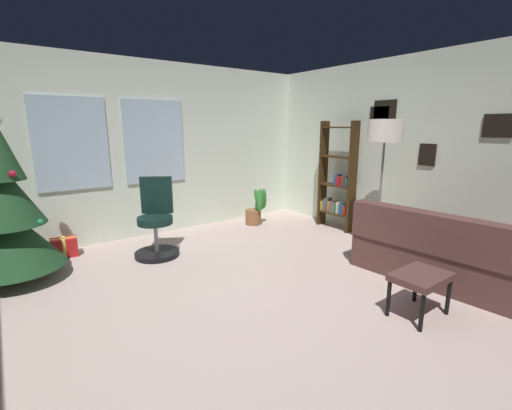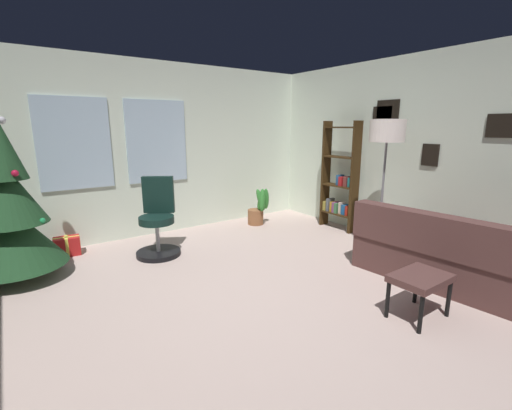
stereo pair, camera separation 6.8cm
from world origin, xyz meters
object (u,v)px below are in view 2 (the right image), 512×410
(holiday_tree, at_px, (11,215))
(office_chair, at_px, (158,225))
(floor_lamp, at_px, (387,137))
(couch, at_px, (471,258))
(bookshelf, at_px, (340,183))
(potted_plant, at_px, (259,210))
(gift_box_red, at_px, (67,246))
(footstool, at_px, (420,281))

(holiday_tree, distance_m, office_chair, 1.56)
(office_chair, distance_m, floor_lamp, 3.13)
(couch, distance_m, bookshelf, 2.29)
(office_chair, relative_size, potted_plant, 1.57)
(holiday_tree, distance_m, gift_box_red, 0.96)
(gift_box_red, bearing_deg, floor_lamp, -32.92)
(potted_plant, bearing_deg, floor_lamp, -73.25)
(holiday_tree, bearing_deg, bookshelf, -9.24)
(bookshelf, height_order, potted_plant, bookshelf)
(couch, height_order, holiday_tree, holiday_tree)
(footstool, relative_size, potted_plant, 0.79)
(footstool, relative_size, gift_box_red, 1.56)
(bookshelf, xyz_separation_m, floor_lamp, (-0.34, -1.01, 0.74))
(potted_plant, bearing_deg, office_chair, -168.79)
(floor_lamp, bearing_deg, gift_box_red, 147.08)
(footstool, distance_m, office_chair, 3.10)
(footstool, height_order, holiday_tree, holiday_tree)
(couch, height_order, footstool, couch)
(holiday_tree, xyz_separation_m, bookshelf, (4.31, -0.70, 0.03))
(gift_box_red, distance_m, office_chair, 1.22)
(couch, relative_size, gift_box_red, 6.33)
(holiday_tree, relative_size, floor_lamp, 1.25)
(footstool, bearing_deg, floor_lamp, 46.55)
(bookshelf, relative_size, floor_lamp, 1.00)
(holiday_tree, xyz_separation_m, potted_plant, (3.39, 0.23, -0.47))
(couch, relative_size, floor_lamp, 1.19)
(gift_box_red, bearing_deg, holiday_tree, -135.58)
(office_chair, relative_size, bookshelf, 0.59)
(couch, distance_m, footstool, 1.09)
(gift_box_red, height_order, potted_plant, potted_plant)
(office_chair, bearing_deg, potted_plant, 11.21)
(gift_box_red, distance_m, potted_plant, 2.88)
(holiday_tree, xyz_separation_m, floor_lamp, (3.98, -1.72, 0.77))
(footstool, height_order, potted_plant, potted_plant)
(gift_box_red, xyz_separation_m, potted_plant, (2.86, -0.29, 0.14))
(couch, xyz_separation_m, footstool, (-1.09, -0.06, 0.06))
(footstool, height_order, gift_box_red, footstool)
(couch, xyz_separation_m, floor_lamp, (0.08, 1.18, 1.22))
(couch, xyz_separation_m, gift_box_red, (-3.37, 3.42, -0.16))
(couch, relative_size, potted_plant, 3.20)
(couch, bearing_deg, potted_plant, 99.12)
(footstool, xyz_separation_m, potted_plant, (0.59, 3.18, -0.08))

